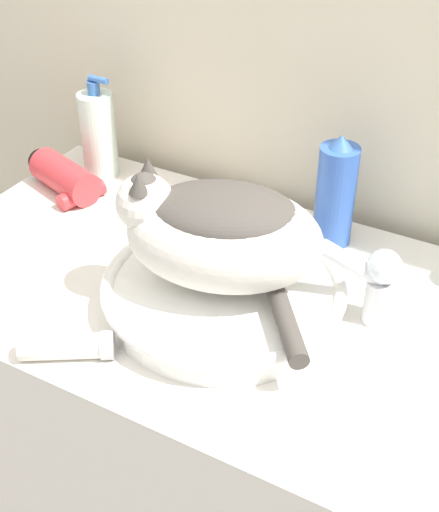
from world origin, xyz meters
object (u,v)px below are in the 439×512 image
Objects in this scene: faucet at (376,281)px; cream_tube at (68,347)px; soap_pump_bottle at (98,134)px; spray_bottle_trigger at (336,194)px; cat at (219,231)px; hair_dryer at (66,178)px.

faucet reaches higher than cream_tube.
soap_pump_bottle reaches higher than spray_bottle_trigger.
faucet is 1.03× the size of cream_tube.
cat is 0.27m from cream_tube.
spray_bottle_trigger is (0.08, 0.25, -0.04)m from cat.
spray_bottle_trigger is at bearing 0.00° from soap_pump_bottle.
faucet is 0.64m from hair_dryer.
cat reaches higher than spray_bottle_trigger.
spray_bottle_trigger is at bearing -126.15° from cat.
cream_tube is 0.46m from hair_dryer.
soap_pump_bottle reaches higher than faucet.
soap_pump_bottle is at bearing -80.97° from hair_dryer.
hair_dryer is (-0.29, 0.36, 0.01)m from cream_tube.
cat is at bearing 0.19° from faucet.
cat reaches higher than faucet.
cat is 1.76× the size of spray_bottle_trigger.
soap_pump_bottle is at bearing -35.68° from faucet.
soap_pump_bottle is at bearing 121.71° from cream_tube.
faucet reaches higher than hair_dryer.
spray_bottle_trigger reaches higher than hair_dryer.
cat is at bearing -31.53° from soap_pump_bottle.
cat is at bearing 57.30° from cream_tube.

